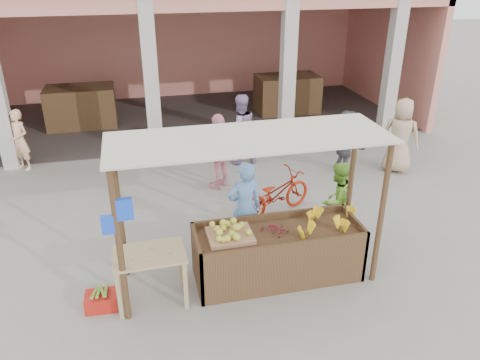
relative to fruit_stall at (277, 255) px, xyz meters
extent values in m
plane|color=gray|center=(-0.50, 0.00, -0.40)|extent=(60.00, 60.00, 0.00)
cube|color=tan|center=(-0.50, 11.40, 1.60)|extent=(14.00, 0.20, 4.00)
cube|color=tan|center=(6.40, 8.50, 1.60)|extent=(0.20, 6.00, 4.00)
cube|color=tan|center=(-0.50, 5.65, 3.35)|extent=(14.00, 0.30, 0.50)
cube|color=beige|center=(-1.50, 5.65, 1.60)|extent=(0.35, 0.35, 4.00)
cube|color=beige|center=(2.00, 5.65, 1.60)|extent=(0.35, 0.35, 4.00)
cube|color=beige|center=(5.00, 5.65, 1.60)|extent=(0.35, 0.35, 4.00)
cube|color=brown|center=(-3.50, 8.50, 0.20)|extent=(2.00, 1.20, 1.20)
cube|color=brown|center=(3.00, 8.50, 0.20)|extent=(2.00, 1.20, 1.20)
cube|color=brown|center=(0.00, 0.00, 0.00)|extent=(2.60, 0.95, 0.80)
cylinder|color=brown|center=(-2.35, -0.45, 0.78)|extent=(0.09, 0.09, 2.35)
cylinder|color=brown|center=(1.45, -0.45, 0.78)|extent=(0.09, 0.09, 2.35)
cylinder|color=brown|center=(-2.35, 0.60, 0.78)|extent=(0.09, 0.09, 2.35)
cylinder|color=brown|center=(1.45, 0.60, 0.78)|extent=(0.09, 0.09, 2.35)
cube|color=beige|center=(-0.45, 0.08, 1.97)|extent=(4.00, 1.35, 0.03)
cube|color=blue|center=(-2.23, -0.45, 1.35)|extent=(0.22, 0.08, 0.30)
cube|color=blue|center=(-2.45, -0.45, 1.15)|extent=(0.18, 0.07, 0.26)
cube|color=#A57755|center=(-0.75, 0.05, 0.43)|extent=(0.69, 0.59, 0.06)
ellipsoid|color=yellow|center=(-0.75, 0.05, 0.52)|extent=(0.59, 0.51, 0.13)
ellipsoid|color=maroon|center=(-0.07, 0.02, 0.47)|extent=(0.47, 0.38, 0.15)
cube|color=tan|center=(-1.98, -0.14, 0.41)|extent=(1.05, 0.72, 0.04)
cube|color=tan|center=(-2.44, -0.44, 0.00)|extent=(0.06, 0.06, 0.79)
cube|color=tan|center=(-1.52, -0.44, 0.00)|extent=(0.06, 0.06, 0.79)
cube|color=tan|center=(-2.44, 0.15, 0.00)|extent=(0.06, 0.06, 0.79)
cube|color=tan|center=(-1.52, 0.15, 0.00)|extent=(0.06, 0.06, 0.79)
cube|color=#AF1C12|center=(-2.72, -0.15, -0.28)|extent=(0.48, 0.35, 0.24)
ellipsoid|color=maroon|center=(2.15, 5.34, -0.10)|extent=(0.44, 0.44, 0.59)
ellipsoid|color=maroon|center=(2.50, 5.39, -0.10)|extent=(0.44, 0.44, 0.59)
imported|color=#5E92D1|center=(-0.33, 0.83, 0.49)|extent=(0.73, 0.57, 1.78)
imported|color=#78BC36|center=(1.40, 0.94, 0.36)|extent=(0.84, 0.70, 1.52)
imported|color=#A3220B|center=(0.58, 1.94, 0.06)|extent=(1.28, 1.86, 0.92)
imported|color=pink|center=(-0.25, 3.41, 0.50)|extent=(1.17, 1.13, 1.81)
imported|color=tan|center=(4.03, 3.29, 0.58)|extent=(1.13, 1.06, 1.97)
imported|color=#4D4E5A|center=(2.80, 3.60, 0.39)|extent=(0.73, 1.51, 1.58)
imported|color=#F4B78B|center=(-4.69, 5.47, 0.37)|extent=(0.72, 0.70, 1.54)
imported|color=#9679A5|center=(0.49, 4.64, 0.55)|extent=(1.01, 0.68, 1.91)
camera|label=1|loc=(-2.00, -5.86, 4.24)|focal=35.00mm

